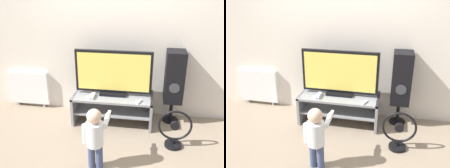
{
  "view_description": "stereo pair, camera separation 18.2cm",
  "coord_description": "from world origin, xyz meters",
  "views": [
    {
      "loc": [
        0.49,
        -2.95,
        1.97
      ],
      "look_at": [
        0.0,
        0.15,
        0.64
      ],
      "focal_mm": 40.0,
      "sensor_mm": 36.0,
      "label": 1
    },
    {
      "loc": [
        0.66,
        -2.92,
        1.97
      ],
      "look_at": [
        0.0,
        0.15,
        0.64
      ],
      "focal_mm": 40.0,
      "sensor_mm": 36.0,
      "label": 2
    }
  ],
  "objects": [
    {
      "name": "wall_back",
      "position": [
        0.0,
        0.59,
        1.3
      ],
      "size": [
        10.0,
        0.06,
        2.6
      ],
      "color": "silver",
      "rests_on": "ground_plane"
    },
    {
      "name": "remote_primary",
      "position": [
        0.38,
        0.07,
        0.44
      ],
      "size": [
        0.08,
        0.13,
        0.03
      ],
      "color": "white",
      "rests_on": "tv_stand"
    },
    {
      "name": "radiator",
      "position": [
        -1.43,
        0.52,
        0.33
      ],
      "size": [
        0.65,
        0.08,
        0.6
      ],
      "color": "white",
      "rests_on": "ground_plane"
    },
    {
      "name": "ground_plane",
      "position": [
        0.0,
        0.0,
        0.0
      ],
      "size": [
        16.0,
        16.0,
        0.0
      ],
      "primitive_type": "plane",
      "color": "gray"
    },
    {
      "name": "floor_fan",
      "position": [
        0.85,
        -0.24,
        0.23
      ],
      "size": [
        0.42,
        0.21,
        0.51
      ],
      "color": "black",
      "rests_on": "ground_plane"
    },
    {
      "name": "television",
      "position": [
        0.0,
        0.28,
        0.75
      ],
      "size": [
        1.08,
        0.2,
        0.65
      ],
      "color": "black",
      "rests_on": "tv_stand"
    },
    {
      "name": "speaker_tower",
      "position": [
        0.85,
        0.39,
        0.69
      ],
      "size": [
        0.26,
        0.31,
        1.08
      ],
      "color": "black",
      "rests_on": "ground_plane"
    },
    {
      "name": "tv_stand",
      "position": [
        0.0,
        0.26,
        0.29
      ],
      "size": [
        1.14,
        0.51,
        0.43
      ],
      "color": "gray",
      "rests_on": "ground_plane"
    },
    {
      "name": "game_console",
      "position": [
        -0.28,
        0.13,
        0.45
      ],
      "size": [
        0.05,
        0.17,
        0.04
      ],
      "color": "white",
      "rests_on": "tv_stand"
    },
    {
      "name": "child",
      "position": [
        -0.04,
        -0.75,
        0.43
      ],
      "size": [
        0.28,
        0.43,
        0.74
      ],
      "color": "#3F4C72",
      "rests_on": "ground_plane"
    }
  ]
}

